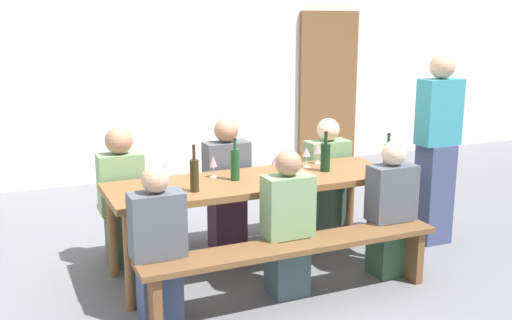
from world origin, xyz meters
The scene contains 22 objects.
ground_plane centered at (0.00, 0.00, 0.00)m, with size 24.00×24.00×0.00m, color slate.
back_wall centered at (0.00, 3.30, 1.60)m, with size 14.00×0.20×3.20m, color silver.
wooden_door centered at (2.51, 3.16, 1.05)m, with size 0.90×0.06×2.10m, color brown.
tasting_table centered at (0.00, 0.00, 0.67)m, with size 2.32×0.73×0.75m.
bench_near centered at (0.00, -0.67, 0.36)m, with size 2.22×0.30×0.45m.
bench_far centered at (0.00, 0.67, 0.36)m, with size 2.22×0.30×0.45m.
wine_bottle_0 centered at (-0.17, 0.03, 0.88)m, with size 0.07×0.07×0.33m.
wine_bottle_1 centered at (1.08, -0.23, 0.87)m, with size 0.07×0.07×0.32m.
wine_bottle_2 centered at (0.62, -0.01, 0.87)m, with size 0.08×0.08×0.33m.
wine_bottle_3 centered at (-0.55, -0.16, 0.88)m, with size 0.06×0.06×0.35m.
wine_glass_0 centered at (0.18, 0.02, 0.88)m, with size 0.07×0.07×0.18m.
wine_glass_1 centered at (0.55, 0.18, 0.87)m, with size 0.07×0.07×0.17m.
wine_glass_2 centered at (-0.29, 0.18, 0.87)m, with size 0.06×0.06×0.17m.
wine_glass_3 centered at (-0.68, 0.16, 0.86)m, with size 0.08×0.08×0.17m.
wine_glass_4 centered at (0.70, 0.26, 0.88)m, with size 0.07×0.07×0.18m.
seated_guest_near_0 centered at (-0.93, -0.52, 0.50)m, with size 0.35×0.24×1.06m.
seated_guest_near_1 centered at (0.02, -0.52, 0.51)m, with size 0.35×0.24×1.08m.
seated_guest_near_2 centered at (0.92, -0.52, 0.50)m, with size 0.36×0.24×1.07m.
seated_guest_far_0 centered at (-0.95, 0.52, 0.56)m, with size 0.36×0.24×1.15m.
seated_guest_far_1 centered at (-0.05, 0.52, 0.55)m, with size 0.38×0.24×1.16m.
seated_guest_far_2 centered at (0.95, 0.52, 0.52)m, with size 0.41×0.24×1.09m.
standing_host centered at (1.70, -0.08, 0.83)m, with size 0.37×0.24×1.69m.
Camera 1 is at (-1.82, -4.13, 1.94)m, focal length 41.80 mm.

